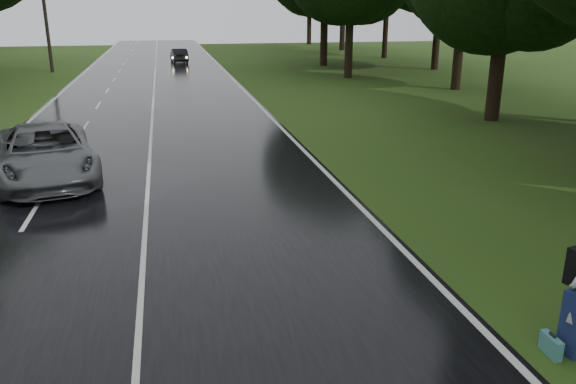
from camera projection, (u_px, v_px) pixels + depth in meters
name	position (u px, v px, depth m)	size (l,w,h in m)	color
road	(152.00, 124.00, 27.02)	(12.00, 140.00, 0.04)	black
lane_center	(152.00, 124.00, 27.01)	(0.12, 140.00, 0.01)	silver
grey_car	(46.00, 153.00, 18.10)	(2.86, 6.19, 1.72)	#56595C
far_car	(179.00, 55.00, 56.24)	(1.40, 4.01, 1.32)	black
suitcase	(551.00, 345.00, 9.17)	(0.13, 0.47, 0.33)	teal
utility_pole_far	(53.00, 72.00, 48.35)	(1.80, 0.28, 10.01)	black
tree_right_d	(491.00, 120.00, 28.13)	(7.84, 7.84, 12.24)	black
tree_right_e	(348.00, 78.00, 44.60)	(9.28, 9.28, 14.51)	black
tree_right_f	(323.00, 65.00, 53.84)	(10.73, 10.73, 16.76)	black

